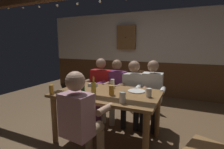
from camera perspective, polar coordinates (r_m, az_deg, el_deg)
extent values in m
plane|color=brown|center=(2.99, -0.42, -19.61)|extent=(7.85, 7.85, 0.00)
cube|color=silver|center=(5.11, 12.20, 12.13)|extent=(6.54, 0.12, 1.42)
cube|color=brown|center=(5.20, 11.72, -1.19)|extent=(6.54, 0.12, 0.98)
cube|color=brown|center=(2.60, -1.54, -6.37)|extent=(1.55, 0.97, 0.04)
cylinder|color=brown|center=(2.79, -18.70, -14.10)|extent=(0.08, 0.08, 0.73)
cylinder|color=brown|center=(2.19, 11.18, -20.86)|extent=(0.08, 0.08, 0.73)
cylinder|color=brown|center=(3.38, -9.23, -9.40)|extent=(0.08, 0.08, 0.73)
cylinder|color=brown|center=(2.90, 14.94, -12.95)|extent=(0.08, 0.08, 0.73)
cube|color=#AD1919|center=(3.51, -3.64, -2.57)|extent=(0.41, 0.20, 0.51)
sphere|color=#9E755B|center=(3.45, -3.71, 3.72)|extent=(0.20, 0.20, 0.20)
cylinder|color=#6B2D66|center=(3.39, -3.11, -7.15)|extent=(0.13, 0.41, 0.13)
cylinder|color=#6B2D66|center=(3.49, -6.44, -6.68)|extent=(0.13, 0.41, 0.13)
cylinder|color=#6B2D66|center=(3.31, -4.72, -12.56)|extent=(0.10, 0.10, 0.42)
cylinder|color=#6B2D66|center=(3.42, -8.12, -11.89)|extent=(0.10, 0.10, 0.42)
cylinder|color=#9E755B|center=(3.20, -1.88, -3.35)|extent=(0.08, 0.28, 0.08)
cylinder|color=#9E755B|center=(3.42, -9.01, -2.58)|extent=(0.08, 0.28, 0.08)
cube|color=#6B2D66|center=(3.37, 1.60, -3.13)|extent=(0.38, 0.26, 0.51)
sphere|color=brown|center=(3.30, 1.64, 3.31)|extent=(0.19, 0.19, 0.19)
cylinder|color=silver|center=(3.27, 1.80, -7.77)|extent=(0.19, 0.38, 0.13)
cylinder|color=silver|center=(3.38, -1.04, -7.22)|extent=(0.19, 0.38, 0.13)
cylinder|color=silver|center=(3.22, 0.00, -13.17)|extent=(0.10, 0.10, 0.42)
cylinder|color=silver|center=(3.33, -2.87, -12.43)|extent=(0.10, 0.10, 0.42)
cylinder|color=brown|center=(3.06, 2.49, -4.02)|extent=(0.12, 0.29, 0.08)
cylinder|color=#6B2D66|center=(3.28, -3.73, -3.04)|extent=(0.12, 0.29, 0.08)
cube|color=silver|center=(3.26, 7.27, -3.90)|extent=(0.43, 0.25, 0.48)
sphere|color=#9E755B|center=(3.19, 7.42, 2.70)|extent=(0.21, 0.21, 0.21)
cylinder|color=black|center=(3.17, 8.74, -8.51)|extent=(0.18, 0.40, 0.13)
cylinder|color=black|center=(3.20, 4.72, -8.20)|extent=(0.18, 0.40, 0.13)
cylinder|color=black|center=(3.08, 8.03, -14.38)|extent=(0.10, 0.10, 0.42)
cylinder|color=black|center=(3.12, 3.83, -13.97)|extent=(0.10, 0.10, 0.42)
cylinder|color=#9E755B|center=(2.99, 10.89, -4.80)|extent=(0.11, 0.29, 0.08)
cylinder|color=silver|center=(3.07, 2.16, -4.21)|extent=(0.11, 0.29, 0.08)
cube|color=silver|center=(3.17, 13.30, -4.13)|extent=(0.36, 0.24, 0.52)
sphere|color=#9E755B|center=(3.11, 13.59, 2.82)|extent=(0.20, 0.20, 0.20)
cylinder|color=black|center=(3.11, 14.54, -9.09)|extent=(0.15, 0.38, 0.13)
cylinder|color=black|center=(3.13, 11.00, -8.78)|extent=(0.15, 0.38, 0.13)
cylinder|color=black|center=(3.03, 13.83, -15.02)|extent=(0.10, 0.10, 0.42)
cylinder|color=black|center=(3.06, 10.13, -14.64)|extent=(0.10, 0.10, 0.42)
cylinder|color=silver|center=(2.90, 16.58, -5.09)|extent=(0.09, 0.28, 0.08)
cylinder|color=silver|center=(2.96, 8.63, -4.47)|extent=(0.09, 0.28, 0.08)
cube|color=#B78493|center=(1.98, -11.75, -13.18)|extent=(0.38, 0.28, 0.49)
sphere|color=tan|center=(1.86, -12.17, -2.21)|extent=(0.22, 0.22, 0.22)
cylinder|color=#997F60|center=(2.21, -11.08, -16.99)|extent=(0.18, 0.39, 0.13)
cylinder|color=#997F60|center=(2.10, -7.02, -18.43)|extent=(0.18, 0.39, 0.13)
cylinder|color=#997F60|center=(2.47, -7.73, -21.03)|extent=(0.10, 0.10, 0.42)
cylinder|color=#997F60|center=(2.37, -3.84, -22.42)|extent=(0.10, 0.10, 0.42)
cylinder|color=tan|center=(2.27, -11.05, -9.36)|extent=(0.12, 0.29, 0.08)
cylinder|color=tan|center=(2.03, -2.36, -11.53)|extent=(0.12, 0.29, 0.08)
cube|color=brown|center=(3.84, 10.36, -5.70)|extent=(0.51, 0.51, 0.02)
cube|color=brown|center=(3.97, 11.60, -1.96)|extent=(0.40, 0.09, 0.42)
cylinder|color=brown|center=(3.68, 11.82, -10.24)|extent=(0.04, 0.04, 0.44)
cylinder|color=brown|center=(3.82, 6.46, -9.30)|extent=(0.04, 0.04, 0.44)
cylinder|color=brown|center=(4.01, 13.86, -8.58)|extent=(0.04, 0.04, 0.44)
cylinder|color=brown|center=(4.15, 8.88, -7.79)|extent=(0.04, 0.04, 0.44)
cylinder|color=#F9E08C|center=(2.25, 3.82, -7.37)|extent=(0.04, 0.04, 0.08)
cube|color=#B2B7BC|center=(2.96, -6.46, -3.52)|extent=(0.14, 0.10, 0.05)
cylinder|color=white|center=(2.66, 8.21, -5.48)|extent=(0.26, 0.26, 0.01)
cylinder|color=#195923|center=(2.54, -9.69, -4.54)|extent=(0.06, 0.06, 0.16)
cylinder|color=#195923|center=(2.52, -9.77, -1.86)|extent=(0.02, 0.02, 0.08)
cylinder|color=gold|center=(2.37, -6.14, -5.06)|extent=(0.07, 0.07, 0.20)
cylinder|color=gold|center=(2.33, -6.20, -1.73)|extent=(0.02, 0.02, 0.08)
cylinder|color=white|center=(2.86, 0.16, -2.97)|extent=(0.07, 0.07, 0.14)
cylinder|color=white|center=(2.12, 3.56, -7.66)|extent=(0.08, 0.08, 0.14)
cylinder|color=white|center=(2.40, 12.22, -5.97)|extent=(0.07, 0.07, 0.12)
cylinder|color=gold|center=(2.64, -19.62, -4.73)|extent=(0.06, 0.06, 0.13)
cylinder|color=gold|center=(2.44, -0.14, -5.24)|extent=(0.08, 0.08, 0.14)
cube|color=brown|center=(5.16, 4.80, 12.24)|extent=(0.56, 0.12, 0.70)
sphere|color=black|center=(5.09, 4.51, 12.27)|extent=(0.03, 0.03, 0.03)
sphere|color=#F9EAB2|center=(4.22, -31.31, 18.45)|extent=(0.04, 0.04, 0.04)
sphere|color=#F9EAB2|center=(3.89, -27.58, 19.20)|extent=(0.04, 0.04, 0.04)
sphere|color=#F9EAB2|center=(3.58, -23.14, 20.08)|extent=(0.04, 0.04, 0.04)
sphere|color=#F9EAB2|center=(3.30, -17.84, 21.07)|extent=(0.04, 0.04, 0.04)
sphere|color=#F9EAB2|center=(3.04, -11.52, 22.11)|extent=(0.04, 0.04, 0.04)
sphere|color=#F9EAB2|center=(2.83, -4.04, 23.12)|extent=(0.04, 0.04, 0.04)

